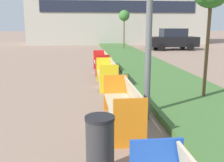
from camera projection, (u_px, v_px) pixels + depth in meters
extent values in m
cube|color=#426B33|center=(160.00, 77.00, 10.75)|extent=(2.80, 120.00, 0.18)
cube|color=#B2AD9E|center=(116.00, 11.00, 30.52)|extent=(19.73, 5.77, 7.36)
cube|color=#1E2333|center=(120.00, 6.00, 27.59)|extent=(16.57, 0.08, 1.20)
cube|color=#9E9B96|center=(121.00, 117.00, 5.80)|extent=(0.52, 0.60, 0.42)
cube|color=#BCAD8E|center=(122.00, 107.00, 5.75)|extent=(0.58, 2.13, 0.05)
cube|color=#BCAD8E|center=(134.00, 95.00, 5.72)|extent=(0.14, 2.04, 0.48)
cube|color=orange|center=(130.00, 124.00, 4.69)|extent=(0.62, 0.04, 0.94)
cube|color=orange|center=(116.00, 93.00, 6.79)|extent=(0.62, 0.04, 0.94)
cube|color=#9E9B96|center=(107.00, 81.00, 9.44)|extent=(0.52, 0.60, 0.42)
cube|color=#BCAD8E|center=(106.00, 75.00, 9.40)|extent=(0.58, 1.82, 0.05)
cube|color=#BCAD8E|center=(114.00, 67.00, 9.37)|extent=(0.14, 1.75, 0.48)
cube|color=yellow|center=(109.00, 79.00, 8.48)|extent=(0.62, 0.04, 0.94)
cube|color=yellow|center=(104.00, 69.00, 10.29)|extent=(0.62, 0.04, 0.94)
cube|color=#9E9B96|center=(101.00, 68.00, 12.26)|extent=(0.52, 0.60, 0.42)
cube|color=#BCAD8E|center=(101.00, 63.00, 12.21)|extent=(0.58, 1.94, 0.05)
cube|color=#BCAD8E|center=(107.00, 57.00, 12.18)|extent=(0.14, 1.86, 0.48)
cube|color=red|center=(103.00, 66.00, 11.24)|extent=(0.62, 0.04, 0.94)
cube|color=red|center=(100.00, 60.00, 13.16)|extent=(0.62, 0.04, 0.94)
cylinder|color=#2D2D30|center=(100.00, 148.00, 3.82)|extent=(0.41, 0.41, 0.88)
cylinder|color=black|center=(100.00, 118.00, 3.72)|extent=(0.43, 0.43, 0.05)
cylinder|color=brown|center=(207.00, 52.00, 7.37)|extent=(0.10, 0.10, 2.87)
cylinder|color=brown|center=(124.00, 35.00, 22.16)|extent=(0.10, 0.10, 2.67)
sphere|color=#38702D|center=(124.00, 16.00, 21.83)|extent=(0.90, 0.90, 0.90)
cube|color=black|center=(173.00, 42.00, 22.93)|extent=(4.21, 1.79, 0.84)
cube|color=black|center=(173.00, 33.00, 22.76)|extent=(2.11, 1.56, 0.72)
cylinder|color=black|center=(190.00, 47.00, 22.27)|extent=(0.60, 0.20, 0.60)
cylinder|color=black|center=(183.00, 46.00, 24.02)|extent=(0.60, 0.20, 0.60)
cylinder|color=black|center=(162.00, 47.00, 22.01)|extent=(0.60, 0.20, 0.60)
cylinder|color=black|center=(156.00, 46.00, 23.75)|extent=(0.60, 0.20, 0.60)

